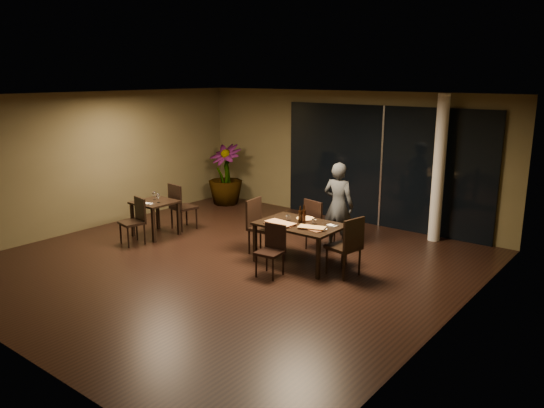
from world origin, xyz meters
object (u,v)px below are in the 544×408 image
(chair_side_near, at_px, (136,218))
(bottle_a, at_px, (300,215))
(main_table, at_px, (300,227))
(chair_side_far, at_px, (180,204))
(chair_main_right, at_px, (348,244))
(side_table, at_px, (155,207))
(bottle_c, at_px, (304,214))
(diner, at_px, (338,205))
(potted_plant, at_px, (225,175))
(bottle_b, at_px, (304,217))
(chair_main_far, at_px, (317,222))
(chair_main_near, at_px, (272,247))
(chair_main_left, at_px, (259,223))

(chair_side_near, xyz_separation_m, bottle_a, (3.27, 1.14, 0.38))
(main_table, height_order, bottle_a, bottle_a)
(chair_side_far, bearing_deg, chair_main_right, -173.46)
(side_table, height_order, chair_side_near, chair_side_near)
(bottle_c, bearing_deg, chair_side_near, -159.99)
(chair_side_near, bearing_deg, bottle_c, 32.01)
(side_table, xyz_separation_m, bottle_c, (3.41, 0.61, 0.29))
(diner, height_order, potted_plant, diner)
(potted_plant, bearing_deg, chair_main_right, -26.04)
(chair_side_near, bearing_deg, chair_main_right, 25.93)
(main_table, xyz_separation_m, side_table, (-3.40, -0.50, -0.05))
(chair_side_far, bearing_deg, diner, -153.45)
(side_table, distance_m, bottle_b, 3.52)
(chair_main_far, distance_m, bottle_b, 0.86)
(chair_main_near, relative_size, bottle_b, 3.53)
(potted_plant, bearing_deg, bottle_c, -29.81)
(chair_main_far, height_order, chair_side_far, chair_side_far)
(bottle_c, bearing_deg, main_table, -94.48)
(main_table, bearing_deg, chair_side_far, 177.78)
(chair_main_far, xyz_separation_m, chair_main_right, (1.15, -0.81, 0.01))
(chair_main_right, bearing_deg, bottle_a, -81.89)
(bottle_a, bearing_deg, chair_main_far, 98.49)
(main_table, bearing_deg, chair_main_left, 178.71)
(main_table, xyz_separation_m, diner, (0.06, 1.22, 0.18))
(chair_main_near, bearing_deg, side_table, 169.15)
(main_table, relative_size, chair_side_far, 1.45)
(main_table, distance_m, chair_main_left, 0.97)
(chair_main_far, bearing_deg, bottle_b, 118.20)
(bottle_c, bearing_deg, chair_main_right, -7.71)
(bottle_c, bearing_deg, diner, 87.43)
(main_table, bearing_deg, side_table, -171.63)
(chair_main_left, relative_size, chair_side_far, 1.01)
(bottle_a, bearing_deg, chair_side_far, 178.48)
(chair_main_far, relative_size, bottle_c, 3.18)
(chair_side_near, bearing_deg, chair_main_near, 17.87)
(chair_side_far, distance_m, chair_side_near, 1.23)
(chair_main_left, distance_m, bottle_c, 1.03)
(potted_plant, relative_size, bottle_c, 4.90)
(bottle_b, bearing_deg, bottle_c, 125.16)
(bottle_a, relative_size, bottle_c, 0.96)
(diner, bearing_deg, chair_main_left, 44.56)
(chair_main_right, bearing_deg, potted_plant, -104.10)
(bottle_c, bearing_deg, bottle_b, -54.84)
(side_table, height_order, bottle_a, bottle_a)
(chair_main_far, xyz_separation_m, bottle_b, (0.22, -0.77, 0.30))
(chair_side_near, height_order, potted_plant, potted_plant)
(main_table, bearing_deg, bottle_c, 85.52)
(diner, bearing_deg, chair_main_right, 122.42)
(chair_main_near, relative_size, bottle_a, 2.87)
(chair_main_right, distance_m, chair_side_near, 4.43)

